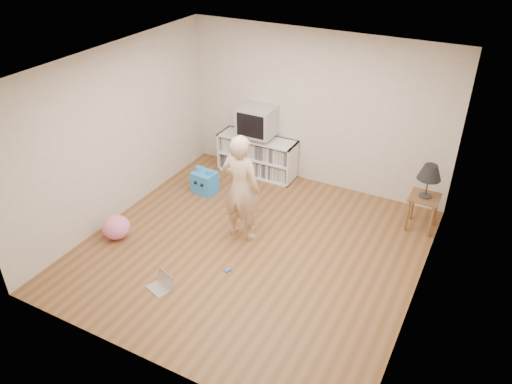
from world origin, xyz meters
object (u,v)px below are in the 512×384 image
object	(u,v)px
media_unit	(258,155)
laptop	(162,284)
dvd_deck	(257,136)
crt_tv	(257,121)
plush_pink	(116,227)
table_lamp	(430,173)
person	(241,188)
plush_blue	(205,182)
side_table	(423,204)

from	to	relation	value
media_unit	laptop	bearing A→B (deg)	-84.21
dvd_deck	crt_tv	xyz separation A→B (m)	(0.00, -0.00, 0.29)
crt_tv	laptop	size ratio (longest dim) A/B	1.65
dvd_deck	plush_pink	world-z (taller)	dvd_deck
media_unit	crt_tv	distance (m)	0.67
media_unit	table_lamp	size ratio (longest dim) A/B	2.72
person	plush_blue	world-z (taller)	person
media_unit	plush_blue	bearing A→B (deg)	-115.82
person	plush_blue	distance (m)	1.55
side_table	plush_blue	xyz separation A→B (m)	(-3.43, -0.61, -0.23)
person	plush_pink	xyz separation A→B (m)	(-1.59, -0.89, -0.64)
table_lamp	plush_pink	xyz separation A→B (m)	(-3.86, -2.31, -0.77)
media_unit	dvd_deck	size ratio (longest dim) A/B	3.11
table_lamp	person	distance (m)	2.68
dvd_deck	table_lamp	distance (m)	2.98
laptop	plush_pink	bearing A→B (deg)	174.18
media_unit	table_lamp	bearing A→B (deg)	-7.45
dvd_deck	plush_pink	bearing A→B (deg)	-108.80
table_lamp	plush_pink	world-z (taller)	table_lamp
crt_tv	plush_pink	distance (m)	2.95
dvd_deck	plush_blue	world-z (taller)	dvd_deck
media_unit	crt_tv	xyz separation A→B (m)	(-0.00, -0.02, 0.67)
table_lamp	person	xyz separation A→B (m)	(-2.27, -1.42, -0.14)
side_table	person	world-z (taller)	person
plush_blue	plush_pink	distance (m)	1.75
plush_pink	crt_tv	bearing A→B (deg)	71.18
table_lamp	laptop	size ratio (longest dim) A/B	1.41
crt_tv	table_lamp	world-z (taller)	crt_tv
media_unit	plush_pink	bearing A→B (deg)	-108.69
dvd_deck	laptop	size ratio (longest dim) A/B	1.24
side_table	plush_pink	size ratio (longest dim) A/B	1.37
person	plush_blue	xyz separation A→B (m)	(-1.16, 0.81, -0.62)
dvd_deck	plush_blue	size ratio (longest dim) A/B	1.02
plush_pink	side_table	bearing A→B (deg)	30.87
media_unit	person	bearing A→B (deg)	-69.41
media_unit	person	world-z (taller)	person
person	laptop	xyz separation A→B (m)	(-0.35, -1.47, -0.75)
media_unit	dvd_deck	xyz separation A→B (m)	(-0.00, -0.02, 0.39)
media_unit	table_lamp	world-z (taller)	table_lamp
media_unit	dvd_deck	distance (m)	0.39
media_unit	plush_pink	size ratio (longest dim) A/B	3.49
laptop	side_table	bearing A→B (deg)	67.01
media_unit	crt_tv	size ratio (longest dim) A/B	2.33
crt_tv	media_unit	bearing A→B (deg)	90.00
crt_tv	plush_blue	world-z (taller)	crt_tv
laptop	plush_blue	world-z (taller)	plush_blue
side_table	laptop	xyz separation A→B (m)	(-2.62, -2.89, -0.36)
side_table	plush_blue	bearing A→B (deg)	-169.90
crt_tv	plush_blue	bearing A→B (deg)	-116.25
table_lamp	side_table	bearing A→B (deg)	0.00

